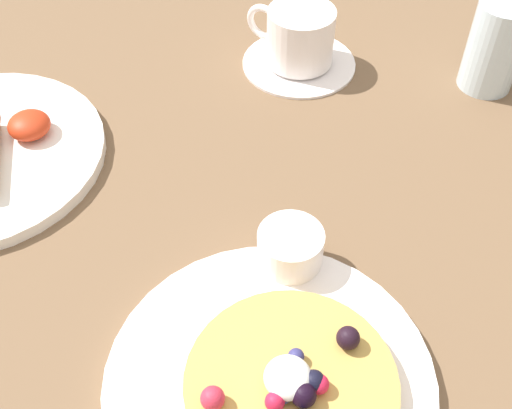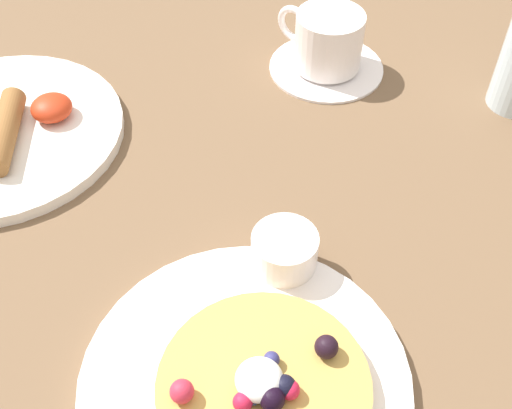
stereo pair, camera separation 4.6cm
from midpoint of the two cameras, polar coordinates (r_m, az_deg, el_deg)
ground_plane at (r=58.14cm, az=-3.31°, el=-5.53°), size 174.45×156.02×3.00cm
pancake_plate at (r=49.72cm, az=-1.51°, el=-15.63°), size 24.85×24.85×1.28cm
pancake_with_berries at (r=47.76cm, az=0.30°, el=-15.94°), size 15.55×15.55×3.58cm
syrup_ramekin at (r=53.66cm, az=0.64°, el=-3.91°), size 5.62×5.62×3.25cm
coffee_saucer at (r=77.34cm, az=2.12°, el=12.49°), size 13.34×13.34×0.65cm
coffee_cup at (r=75.35cm, az=2.08°, el=14.80°), size 7.73×10.22×6.43cm
water_glass at (r=75.35cm, az=18.89°, el=13.15°), size 6.02×6.02×10.18cm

